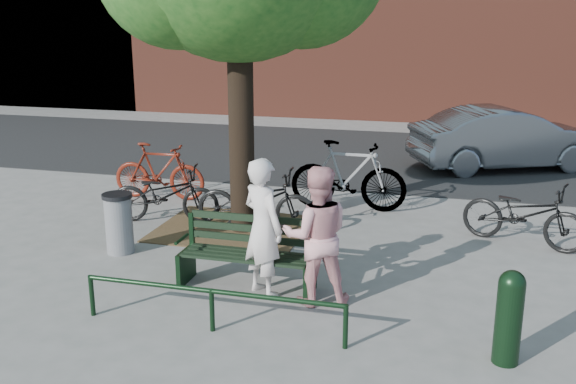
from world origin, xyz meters
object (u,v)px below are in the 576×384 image
(person_right, at_px, (317,236))
(litter_bin, at_px, (119,223))
(bicycle_c, at_px, (256,201))
(parked_car, at_px, (507,138))
(person_left, at_px, (263,227))
(bollard, at_px, (509,314))
(park_bench, at_px, (248,251))

(person_right, xyz_separation_m, litter_bin, (-3.18, 0.92, -0.40))
(bicycle_c, bearing_deg, parked_car, -38.42)
(person_left, relative_size, parked_car, 0.41)
(bollard, xyz_separation_m, bicycle_c, (-3.69, 3.26, -0.01))
(litter_bin, distance_m, bicycle_c, 2.20)
(parked_car, bearing_deg, bollard, 152.26)
(park_bench, bearing_deg, bollard, -20.03)
(bollard, xyz_separation_m, litter_bin, (-5.35, 1.82, -0.08))
(park_bench, height_order, parked_car, parked_car)
(bicycle_c, bearing_deg, person_left, -162.44)
(park_bench, bearing_deg, person_right, -14.07)
(person_left, distance_m, bollard, 3.04)
(bollard, xyz_separation_m, parked_car, (0.47, 8.96, 0.17))
(bicycle_c, bearing_deg, park_bench, -167.22)
(bollard, relative_size, bicycle_c, 0.50)
(person_right, height_order, bicycle_c, person_right)
(person_left, distance_m, litter_bin, 2.66)
(person_left, xyz_separation_m, person_right, (0.70, -0.07, -0.02))
(bollard, bearing_deg, parked_car, 86.98)
(person_left, distance_m, bicycle_c, 2.46)
(person_left, relative_size, litter_bin, 1.95)
(park_bench, relative_size, person_left, 0.99)
(bicycle_c, height_order, parked_car, parked_car)
(parked_car, bearing_deg, park_bench, 130.61)
(park_bench, xyz_separation_m, person_left, (0.25, -0.17, 0.40))
(bollard, bearing_deg, person_right, 157.48)
(bollard, height_order, parked_car, parked_car)
(person_right, bearing_deg, park_bench, -31.21)
(person_right, distance_m, bicycle_c, 2.83)
(park_bench, bearing_deg, bicycle_c, 105.06)
(person_right, xyz_separation_m, parked_car, (2.64, 8.06, -0.15))
(person_left, height_order, person_right, person_left)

